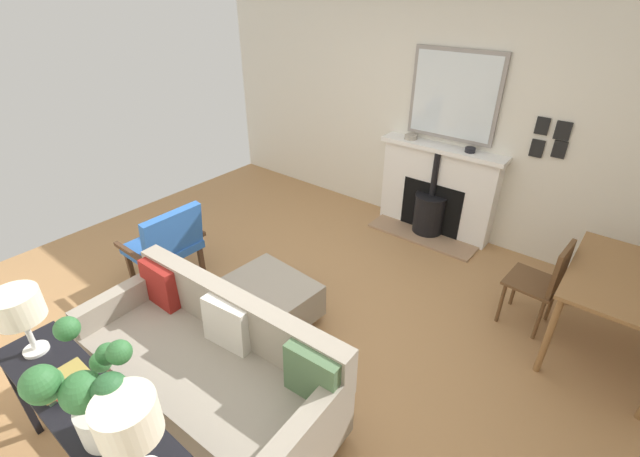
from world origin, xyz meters
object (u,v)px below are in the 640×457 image
(fireplace, at_px, (435,195))
(dining_table, at_px, (625,288))
(mantel_bowl_near, at_px, (411,137))
(console_table, at_px, (89,415))
(dining_chair_near_fireplace, at_px, (545,279))
(ottoman, at_px, (269,299))
(table_lamp_near_end, at_px, (17,308))
(potted_plant, at_px, (86,393))
(table_lamp_far_end, at_px, (128,421))
(book_stack, at_px, (64,381))
(armchair_accent, at_px, (167,242))
(mantel_bowl_far, at_px, (470,150))
(sofa, at_px, (211,366))

(fireplace, height_order, dining_table, fireplace)
(mantel_bowl_near, distance_m, console_table, 4.09)
(dining_table, relative_size, dining_chair_near_fireplace, 1.33)
(ottoman, distance_m, dining_chair_near_fireplace, 2.35)
(table_lamp_near_end, bearing_deg, fireplace, 170.40)
(table_lamp_near_end, relative_size, potted_plant, 0.73)
(dining_table, bearing_deg, fireplace, -116.45)
(table_lamp_far_end, relative_size, book_stack, 1.83)
(table_lamp_far_end, height_order, dining_table, table_lamp_far_end)
(console_table, height_order, dining_table, dining_table)
(armchair_accent, relative_size, dining_chair_near_fireplace, 1.01)
(dining_chair_near_fireplace, bearing_deg, dining_table, 90.63)
(mantel_bowl_near, relative_size, potted_plant, 0.25)
(potted_plant, bearing_deg, mantel_bowl_near, -171.90)
(mantel_bowl_far, relative_size, book_stack, 0.44)
(ottoman, bearing_deg, dining_chair_near_fireplace, 127.12)
(mantel_bowl_far, relative_size, ottoman, 0.14)
(dining_chair_near_fireplace, bearing_deg, armchair_accent, -61.86)
(ottoman, relative_size, potted_plant, 1.39)
(book_stack, bearing_deg, dining_table, 143.29)
(armchair_accent, height_order, potted_plant, potted_plant)
(mantel_bowl_near, xyz_separation_m, dining_chair_near_fireplace, (1.02, 1.86, -0.59))
(armchair_accent, height_order, table_lamp_near_end, table_lamp_near_end)
(ottoman, distance_m, book_stack, 1.73)
(fireplace, height_order, dining_chair_near_fireplace, fireplace)
(ottoman, bearing_deg, fireplace, 170.52)
(fireplace, height_order, console_table, fireplace)
(fireplace, height_order, armchair_accent, fireplace)
(book_stack, xyz_separation_m, dining_table, (-3.05, 2.28, -0.12))
(potted_plant, relative_size, dining_table, 0.52)
(ottoman, xyz_separation_m, dining_table, (-1.41, 2.39, 0.42))
(fireplace, bearing_deg, dining_table, 63.55)
(armchair_accent, bearing_deg, sofa, 65.69)
(dining_chair_near_fireplace, bearing_deg, table_lamp_far_end, -17.78)
(ottoman, distance_m, armchair_accent, 1.20)
(potted_plant, xyz_separation_m, book_stack, (-0.03, -0.46, -0.29))
(sofa, bearing_deg, dining_table, 137.51)
(fireplace, relative_size, console_table, 0.92)
(fireplace, bearing_deg, table_lamp_far_end, 6.87)
(sofa, bearing_deg, dining_chair_near_fireplace, 145.54)
(mantel_bowl_near, distance_m, table_lamp_far_end, 4.15)
(mantel_bowl_near, bearing_deg, ottoman, 0.07)
(armchair_accent, height_order, dining_chair_near_fireplace, armchair_accent)
(sofa, relative_size, armchair_accent, 2.27)
(armchair_accent, height_order, console_table, armchair_accent)
(ottoman, bearing_deg, table_lamp_near_end, -9.77)
(potted_plant, bearing_deg, dining_chair_near_fireplace, 157.34)
(table_lamp_far_end, xyz_separation_m, book_stack, (0.01, -0.77, -0.33))
(mantel_bowl_near, distance_m, armchair_accent, 2.94)
(potted_plant, bearing_deg, fireplace, -177.50)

